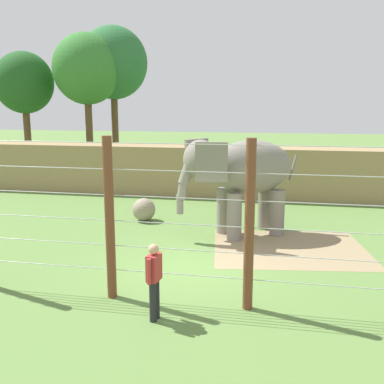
# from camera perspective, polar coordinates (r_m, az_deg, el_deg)

# --- Properties ---
(ground_plane) EXTENTS (120.00, 120.00, 0.00)m
(ground_plane) POSITION_cam_1_polar(r_m,az_deg,el_deg) (12.71, 0.02, -9.55)
(ground_plane) COLOR #5B7F3D
(dirt_patch) EXTENTS (5.22, 4.52, 0.01)m
(dirt_patch) POSITION_cam_1_polar(r_m,az_deg,el_deg) (14.63, 12.28, -6.98)
(dirt_patch) COLOR #937F5B
(dirt_patch) RESTS_ON ground
(embankment_wall) EXTENTS (36.00, 1.80, 2.44)m
(embankment_wall) POSITION_cam_1_polar(r_m,az_deg,el_deg) (22.04, 5.09, 2.56)
(embankment_wall) COLOR #997F56
(embankment_wall) RESTS_ON ground
(elephant) EXTENTS (4.09, 3.21, 3.35)m
(elephant) POSITION_cam_1_polar(r_m,az_deg,el_deg) (15.36, 6.38, 2.57)
(elephant) COLOR gray
(elephant) RESTS_ON ground
(enrichment_ball) EXTENTS (0.90, 0.90, 0.90)m
(enrichment_ball) POSITION_cam_1_polar(r_m,az_deg,el_deg) (17.55, -6.13, -2.24)
(enrichment_ball) COLOR gray
(enrichment_ball) RESTS_ON ground
(cable_fence) EXTENTS (10.62, 0.22, 3.80)m
(cable_fence) POSITION_cam_1_polar(r_m,az_deg,el_deg) (10.00, -2.20, -3.82)
(cable_fence) COLOR brown
(cable_fence) RESTS_ON ground
(zookeeper) EXTENTS (0.27, 0.59, 1.67)m
(zookeeper) POSITION_cam_1_polar(r_m,az_deg,el_deg) (9.53, -4.83, -10.87)
(zookeeper) COLOR #232328
(zookeeper) RESTS_ON ground
(tree_far_left) EXTENTS (3.71, 3.71, 7.76)m
(tree_far_left) POSITION_cam_1_polar(r_m,az_deg,el_deg) (31.28, -20.56, 12.78)
(tree_far_left) COLOR brown
(tree_far_left) RESTS_ON ground
(tree_left_of_centre) EXTENTS (4.45, 4.45, 9.43)m
(tree_left_of_centre) POSITION_cam_1_polar(r_m,az_deg,el_deg) (30.62, -10.00, 15.77)
(tree_left_of_centre) COLOR brown
(tree_left_of_centre) RESTS_ON ground
(tree_behind_wall) EXTENTS (4.18, 4.18, 8.81)m
(tree_behind_wall) POSITION_cam_1_polar(r_m,az_deg,el_deg) (29.56, -13.24, 14.90)
(tree_behind_wall) COLOR brown
(tree_behind_wall) RESTS_ON ground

